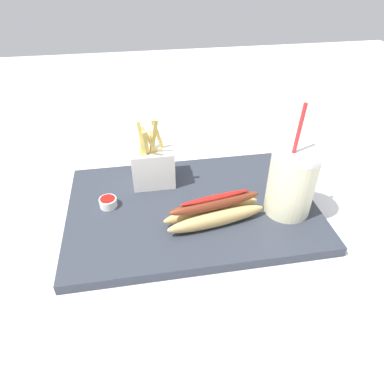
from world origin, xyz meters
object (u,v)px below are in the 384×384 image
at_px(ketchup_cup_1, 108,202).
at_px(ketchup_cup_2, 278,173).
at_px(soda_cup, 292,182).
at_px(hot_dog_1, 215,211).
at_px(fries_basket, 153,164).

distance_m(ketchup_cup_1, ketchup_cup_2, 0.37).
relative_size(soda_cup, ketchup_cup_1, 6.40).
xyz_separation_m(soda_cup, ketchup_cup_2, (-0.02, -0.11, -0.06)).
relative_size(hot_dog_1, ketchup_cup_1, 5.74).
bearing_deg(hot_dog_1, fries_basket, -55.78).
relative_size(soda_cup, hot_dog_1, 1.11).
height_order(fries_basket, ketchup_cup_1, fries_basket).
height_order(soda_cup, hot_dog_1, soda_cup).
bearing_deg(ketchup_cup_1, ketchup_cup_2, -173.58).
relative_size(soda_cup, ketchup_cup_2, 6.15).
bearing_deg(fries_basket, ketchup_cup_2, 173.94).
relative_size(fries_basket, ketchup_cup_1, 4.66).
bearing_deg(fries_basket, soda_cup, 150.74).
bearing_deg(hot_dog_1, ketchup_cup_1, -21.83).
height_order(fries_basket, ketchup_cup_2, fries_basket).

